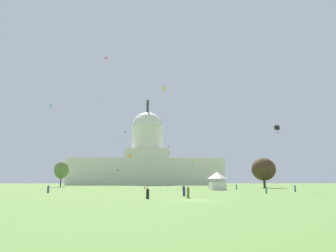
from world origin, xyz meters
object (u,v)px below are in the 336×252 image
Objects in this scene: kite_black_low at (277,128)px; kite_cyan_mid at (169,146)px; tree_east_near at (264,169)px; person_red_lawn_far_right at (222,187)px; kite_turquoise_mid at (51,106)px; kite_orange_low at (130,157)px; tree_west_far at (61,170)px; kite_pink_high at (106,58)px; kite_yellow_mid at (164,89)px; person_teal_edge_west at (266,190)px; person_black_edge_east at (148,194)px; capitol_building at (147,161)px; kite_magenta_low at (170,152)px; person_olive_mid_center at (188,193)px; person_denim_front_center at (295,189)px; kite_blue_mid at (125,132)px; kite_lime_low at (193,161)px; event_tent at (217,181)px; person_white_near_tree_west at (147,190)px; person_denim_near_tree_east at (236,187)px; person_tan_back_center at (183,188)px; kite_violet_low at (118,170)px; person_denim_lawn_far_left at (48,189)px; person_navy_aisle_center at (184,191)px; kite_green_high at (103,102)px.

kite_cyan_mid reaches higher than kite_black_low.
tree_east_near is 28.99m from person_red_lawn_far_right.
kite_turquoise_mid reaches higher than kite_black_low.
kite_orange_low is at bearing 73.57° from kite_black_low.
tree_west_far is 76.03m from person_red_lawn_far_right.
kite_black_low is 65.19m from kite_pink_high.
kite_yellow_mid is (-29.38, 14.54, 14.95)m from kite_black_low.
person_teal_edge_west reaches higher than person_black_edge_east.
kite_magenta_low is (8.86, -89.33, -2.25)m from capitol_building.
tree_east_near is 8.00× the size of person_black_edge_east.
person_denim_front_center is (28.94, 23.06, -0.01)m from person_olive_mid_center.
kite_blue_mid is 3.84× the size of kite_lime_low.
event_tent is 23.04m from person_denim_front_center.
kite_blue_mid is (-47.80, 114.05, 17.65)m from kite_black_low.
capitol_building is 159.00m from person_white_near_tree_west.
capitol_building is 123.47m from person_red_lawn_far_right.
kite_pink_high is (-43.08, 13.24, 46.51)m from person_denim_near_tree_east.
person_tan_back_center is at bearing 160.48° from kite_cyan_mid.
kite_magenta_low reaches higher than kite_orange_low.
kite_lime_low reaches higher than kite_violet_low.
person_denim_front_center is 134.22m from kite_blue_mid.
person_olive_mid_center is at bearing 127.08° from person_denim_near_tree_east.
kite_blue_mid reaches higher than kite_yellow_mid.
person_olive_mid_center is at bearing 44.15° from kite_magenta_low.
person_teal_edge_west is at bearing -112.61° from tree_east_near.
person_denim_lawn_far_left is (-27.53, 23.21, -0.02)m from person_olive_mid_center.
kite_lime_low is at bearing 76.26° from person_denim_front_center.
capitol_building is at bearing -127.05° from kite_magenta_low.
person_red_lawn_far_right is at bearing 65.04° from event_tent.
kite_turquoise_mid is (-29.43, 46.50, 24.55)m from person_black_edge_east.
tree_west_far is 7.38× the size of person_black_edge_east.
person_teal_edge_west is at bearing 148.38° from kite_black_low.
kite_magenta_low is (5.01, 37.11, -16.58)m from kite_yellow_mid.
kite_violet_low is at bearing 57.48° from tree_west_far.
kite_lime_low is (42.70, 61.26, 10.90)m from person_denim_lawn_far_left.
person_red_lawn_far_right is at bearing 98.74° from kite_turquoise_mid.
person_tan_back_center is (10.26, 25.19, -0.12)m from person_white_near_tree_west.
person_denim_lawn_far_left is at bearing 145.72° from person_tan_back_center.
kite_violet_low is at bearing 0.77° from person_denim_near_tree_east.
person_denim_near_tree_east is (6.84, 3.61, -1.83)m from event_tent.
person_denim_lawn_far_left is at bearing 134.11° from person_red_lawn_far_right.
capitol_building reaches higher than event_tent.
person_navy_aisle_center is 1.12× the size of person_black_edge_east.
capitol_building is 62.44× the size of person_navy_aisle_center.
kite_yellow_mid is (-0.55, 44.36, 30.80)m from person_olive_mid_center.
event_tent is 4.58× the size of kite_lime_low.
kite_blue_mid is 5.42× the size of kite_cyan_mid.
kite_violet_low is at bearing 110.64° from event_tent.
kite_cyan_mid reaches higher than person_black_edge_east.
kite_green_high reaches higher than person_teal_edge_west.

